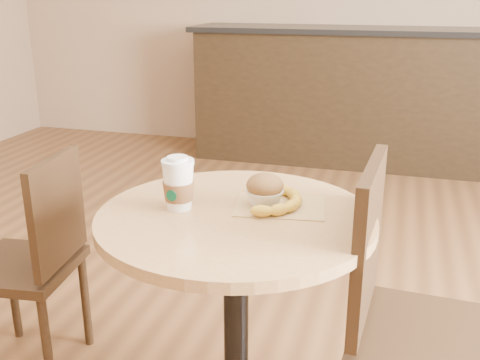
{
  "coord_description": "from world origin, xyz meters",
  "views": [
    {
      "loc": [
        0.47,
        -1.24,
        1.31
      ],
      "look_at": [
        0.08,
        0.11,
        0.83
      ],
      "focal_mm": 42.0,
      "sensor_mm": 36.0,
      "label": 1
    }
  ],
  "objects_px": {
    "coffee_cup": "(178,186)",
    "chair_right": "(407,319)",
    "cafe_table": "(236,282)",
    "chair_left": "(35,257)",
    "banana": "(282,201)",
    "muffin": "(265,191)"
  },
  "relations": [
    {
      "from": "muffin",
      "to": "banana",
      "type": "height_order",
      "value": "muffin"
    },
    {
      "from": "chair_right",
      "to": "muffin",
      "type": "distance_m",
      "value": 0.5
    },
    {
      "from": "coffee_cup",
      "to": "chair_right",
      "type": "bearing_deg",
      "value": 6.68
    },
    {
      "from": "cafe_table",
      "to": "banana",
      "type": "xyz_separation_m",
      "value": [
        0.11,
        0.08,
        0.22
      ]
    },
    {
      "from": "chair_left",
      "to": "banana",
      "type": "bearing_deg",
      "value": 78.16
    },
    {
      "from": "chair_left",
      "to": "banana",
      "type": "height_order",
      "value": "chair_left"
    },
    {
      "from": "coffee_cup",
      "to": "banana",
      "type": "bearing_deg",
      "value": 21.7
    },
    {
      "from": "cafe_table",
      "to": "coffee_cup",
      "type": "relative_size",
      "value": 5.16
    },
    {
      "from": "chair_left",
      "to": "banana",
      "type": "distance_m",
      "value": 0.94
    },
    {
      "from": "chair_left",
      "to": "banana",
      "type": "xyz_separation_m",
      "value": [
        0.88,
        -0.08,
        0.33
      ]
    },
    {
      "from": "chair_left",
      "to": "coffee_cup",
      "type": "relative_size",
      "value": 5.49
    },
    {
      "from": "coffee_cup",
      "to": "banana",
      "type": "distance_m",
      "value": 0.28
    },
    {
      "from": "coffee_cup",
      "to": "chair_left",
      "type": "bearing_deg",
      "value": 168.8
    },
    {
      "from": "chair_left",
      "to": "muffin",
      "type": "height_order",
      "value": "muffin"
    },
    {
      "from": "cafe_table",
      "to": "coffee_cup",
      "type": "height_order",
      "value": "coffee_cup"
    },
    {
      "from": "chair_right",
      "to": "banana",
      "type": "distance_m",
      "value": 0.45
    },
    {
      "from": "muffin",
      "to": "chair_right",
      "type": "bearing_deg",
      "value": -6.43
    },
    {
      "from": "chair_left",
      "to": "cafe_table",
      "type": "bearing_deg",
      "value": 71.85
    },
    {
      "from": "cafe_table",
      "to": "muffin",
      "type": "height_order",
      "value": "muffin"
    },
    {
      "from": "cafe_table",
      "to": "chair_left",
      "type": "bearing_deg",
      "value": 168.29
    },
    {
      "from": "cafe_table",
      "to": "coffee_cup",
      "type": "distance_m",
      "value": 0.31
    },
    {
      "from": "coffee_cup",
      "to": "muffin",
      "type": "xyz_separation_m",
      "value": [
        0.22,
        0.07,
        -0.02
      ]
    }
  ]
}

